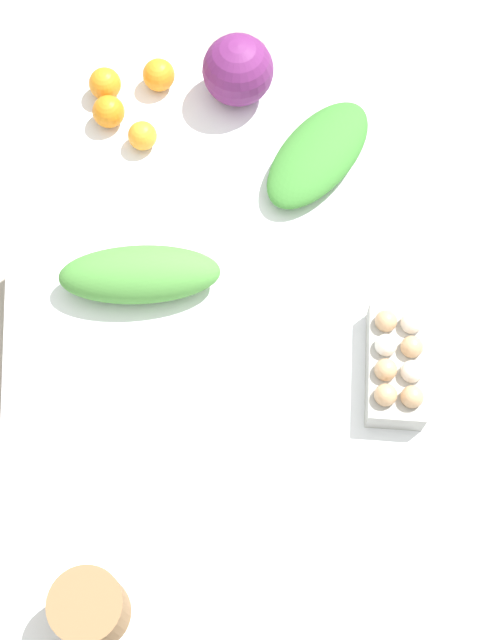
# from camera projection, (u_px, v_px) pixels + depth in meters

# --- Properties ---
(ground_plane) EXTENTS (8.00, 8.00, 0.00)m
(ground_plane) POSITION_uv_depth(u_px,v_px,m) (240.00, 431.00, 2.50)
(ground_plane) COLOR #B2A899
(dining_table) EXTENTS (1.44, 0.97, 0.74)m
(dining_table) POSITION_uv_depth(u_px,v_px,m) (240.00, 341.00, 1.91)
(dining_table) COLOR silver
(dining_table) RESTS_ON ground_plane
(cabbage_purple) EXTENTS (0.16, 0.16, 0.16)m
(cabbage_purple) POSITION_uv_depth(u_px,v_px,m) (238.00, 70.00, 1.99)
(cabbage_purple) COLOR #6B2366
(cabbage_purple) RESTS_ON dining_table
(egg_carton) EXTENTS (0.26, 0.15, 0.09)m
(egg_carton) POSITION_uv_depth(u_px,v_px,m) (396.00, 364.00, 1.75)
(egg_carton) COLOR #A8A8A3
(egg_carton) RESTS_ON dining_table
(paper_bag) EXTENTS (0.13, 0.13, 0.13)m
(paper_bag) POSITION_uv_depth(u_px,v_px,m) (90.00, 608.00, 1.53)
(paper_bag) COLOR olive
(paper_bag) RESTS_ON dining_table
(greens_bunch_chard) EXTENTS (0.35, 0.33, 0.07)m
(greens_bunch_chard) POSITION_uv_depth(u_px,v_px,m) (318.00, 154.00, 1.96)
(greens_bunch_chard) COLOR #3D8433
(greens_bunch_chard) RESTS_ON dining_table
(greens_bunch_beet_tops) EXTENTS (0.14, 0.34, 0.10)m
(greens_bunch_beet_tops) POSITION_uv_depth(u_px,v_px,m) (140.00, 275.00, 1.82)
(greens_bunch_beet_tops) COLOR #4C933D
(greens_bunch_beet_tops) RESTS_ON dining_table
(orange_0) EXTENTS (0.07, 0.07, 0.07)m
(orange_0) POSITION_uv_depth(u_px,v_px,m) (159.00, 75.00, 2.04)
(orange_0) COLOR orange
(orange_0) RESTS_ON dining_table
(orange_1) EXTENTS (0.06, 0.06, 0.06)m
(orange_1) POSITION_uv_depth(u_px,v_px,m) (142.00, 136.00, 1.98)
(orange_1) COLOR orange
(orange_1) RESTS_ON dining_table
(orange_2) EXTENTS (0.07, 0.07, 0.07)m
(orange_2) POSITION_uv_depth(u_px,v_px,m) (105.00, 84.00, 2.03)
(orange_2) COLOR orange
(orange_2) RESTS_ON dining_table
(orange_3) EXTENTS (0.07, 0.07, 0.07)m
(orange_3) POSITION_uv_depth(u_px,v_px,m) (109.00, 112.00, 2.00)
(orange_3) COLOR orange
(orange_3) RESTS_ON dining_table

